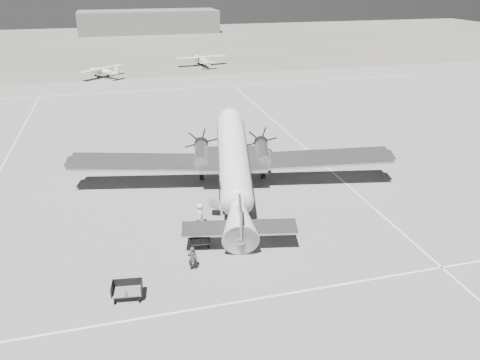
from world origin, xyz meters
name	(u,v)px	position (x,y,z in m)	size (l,w,h in m)	color
ground	(210,195)	(0.00, 0.00, 0.00)	(260.00, 260.00, 0.00)	slate
taxi_line_near	(259,298)	(0.00, -14.00, 0.01)	(60.00, 0.15, 0.01)	silver
taxi_line_right	(342,180)	(12.00, 0.00, 0.01)	(0.15, 80.00, 0.01)	silver
taxi_line_horizon	(160,90)	(0.00, 40.00, 0.01)	(90.00, 0.15, 0.01)	silver
grass_infield	(139,44)	(0.00, 95.00, 0.00)	(260.00, 90.00, 0.01)	#656255
hangar_main	(149,22)	(5.00, 120.00, 3.30)	(42.00, 14.00, 6.60)	#5E5E5E
dc3_airliner	(234,165)	(1.94, -0.44, 2.66)	(27.92, 19.37, 5.32)	#B7B7B9
light_plane_left	(103,72)	(-8.68, 51.83, 0.95)	(9.20, 7.46, 1.91)	silver
light_plane_right	(202,61)	(10.22, 58.59, 1.06)	(10.21, 8.28, 2.12)	silver
baggage_cart_near	(199,241)	(-2.26, -7.69, 0.41)	(1.45, 1.02, 0.82)	#5A5A5A
baggage_cart_far	(127,291)	(-7.18, -12.08, 0.50)	(1.78, 1.26, 1.01)	#5A5A5A
ground_crew	(193,258)	(-3.14, -10.19, 0.81)	(0.59, 0.39, 1.61)	#303030
ramp_agent	(199,229)	(-2.10, -6.88, 0.91)	(0.89, 0.69, 1.83)	beige
passenger	(200,215)	(-1.68, -4.81, 0.88)	(0.86, 0.56, 1.76)	silver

